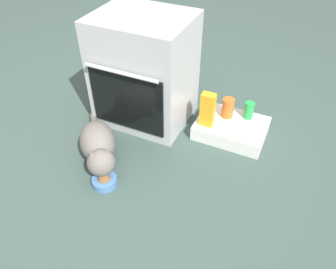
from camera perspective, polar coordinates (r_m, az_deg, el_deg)
The scene contains 8 objects.
ground at distance 2.18m, azimuth -8.16°, elevation -2.25°, with size 8.00×8.00×0.00m, color #384C47.
oven at distance 2.23m, azimuth -4.16°, elevation 11.12°, with size 0.61×0.55×0.75m.
pantry_cabinet at distance 2.27m, azimuth 11.04°, elevation 1.08°, with size 0.47×0.35×0.10m, color white.
food_bowl at distance 1.95m, azimuth -11.13°, elevation -8.00°, with size 0.15×0.15×0.08m.
cat at distance 2.04m, azimuth -12.20°, elevation -1.90°, with size 0.50×0.57×0.24m.
soda_can at distance 2.28m, azimuth 14.05°, elevation 4.17°, with size 0.07×0.07×0.12m, color green.
sauce_jar at distance 2.25m, azimuth 10.48°, elevation 4.62°, with size 0.08×0.08×0.14m, color #D16023.
juice_carton at distance 2.13m, azimuth 6.97°, elevation 4.35°, with size 0.09×0.06×0.24m, color orange.
Camera 1 is at (0.94, -1.30, 1.48)m, focal length 34.60 mm.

